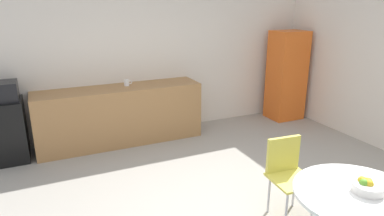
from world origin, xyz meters
name	(u,v)px	position (x,y,z in m)	size (l,w,h in m)	color
wall_back	(149,56)	(0.00, 3.00, 1.30)	(6.00, 0.10, 2.60)	silver
counter_block	(121,115)	(-0.60, 2.65, 0.45)	(2.54, 0.60, 0.90)	#9E7042
mini_fridge	(5,131)	(-2.22, 2.65, 0.44)	(0.54, 0.54, 0.88)	black
locker_cabinet	(286,76)	(2.55, 2.55, 0.83)	(0.60, 0.50, 1.66)	orange
round_table	(357,211)	(0.46, -0.89, 0.60)	(1.00, 1.00, 0.76)	silver
chair_yellow	(287,168)	(0.53, 0.03, 0.52)	(0.45, 0.45, 0.83)	silver
fruit_bowl	(367,186)	(0.52, -0.89, 0.80)	(0.24, 0.24, 0.11)	silver
mug_white	(127,83)	(-0.46, 2.71, 0.95)	(0.13, 0.08, 0.09)	white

